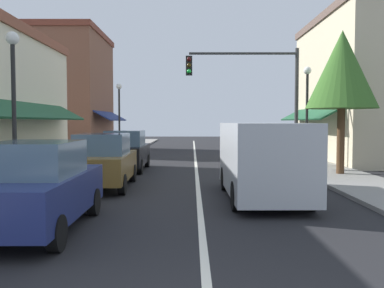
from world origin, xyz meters
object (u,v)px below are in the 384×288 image
(parked_car_second_left, at_px, (105,161))
(parked_car_nearest_left, at_px, (39,187))
(tree_right_near, at_px, (344,70))
(street_lamp_left_far, at_px, (121,107))
(traffic_signal_mast_arm, at_px, (259,85))
(street_lamp_left_near, at_px, (15,86))
(parked_car_third_left, at_px, (127,151))
(van_in_lane, at_px, (263,158))
(street_lamp_right_mid, at_px, (309,100))

(parked_car_second_left, bearing_deg, parked_car_nearest_left, -93.33)
(tree_right_near, bearing_deg, parked_car_nearest_left, -137.27)
(street_lamp_left_far, bearing_deg, parked_car_second_left, -82.32)
(parked_car_nearest_left, height_order, traffic_signal_mast_arm, traffic_signal_mast_arm)
(street_lamp_left_near, bearing_deg, parked_car_third_left, 73.62)
(van_in_lane, bearing_deg, tree_right_near, 50.19)
(parked_car_third_left, relative_size, tree_right_near, 0.72)
(parked_car_third_left, distance_m, street_lamp_right_mid, 8.58)
(van_in_lane, height_order, street_lamp_right_mid, street_lamp_right_mid)
(parked_car_nearest_left, xyz_separation_m, street_lamp_right_mid, (8.34, 11.14, 2.29))
(tree_right_near, bearing_deg, van_in_lane, -129.26)
(parked_car_second_left, bearing_deg, street_lamp_right_mid, 33.55)
(parked_car_second_left, bearing_deg, van_in_lane, -23.37)
(parked_car_nearest_left, relative_size, parked_car_second_left, 0.99)
(street_lamp_right_mid, bearing_deg, traffic_signal_mast_arm, 162.97)
(street_lamp_left_near, bearing_deg, tree_right_near, 23.78)
(parked_car_second_left, relative_size, street_lamp_right_mid, 0.89)
(parked_car_second_left, xyz_separation_m, street_lamp_right_mid, (8.18, 5.76, 2.29))
(parked_car_third_left, height_order, street_lamp_left_far, street_lamp_left_far)
(parked_car_third_left, xyz_separation_m, street_lamp_right_mid, (8.23, 0.88, 2.29))
(parked_car_second_left, distance_m, street_lamp_left_far, 13.81)
(traffic_signal_mast_arm, xyz_separation_m, street_lamp_left_far, (-7.83, 7.08, -0.75))
(street_lamp_left_near, relative_size, street_lamp_right_mid, 0.99)
(parked_car_second_left, distance_m, traffic_signal_mast_arm, 9.30)
(parked_car_third_left, height_order, traffic_signal_mast_arm, traffic_signal_mast_arm)
(traffic_signal_mast_arm, xyz_separation_m, street_lamp_left_near, (-8.06, -8.35, -0.75))
(traffic_signal_mast_arm, bearing_deg, parked_car_nearest_left, -117.60)
(street_lamp_left_near, distance_m, street_lamp_right_mid, 12.79)
(street_lamp_left_far, bearing_deg, tree_right_near, -45.41)
(street_lamp_left_far, height_order, tree_right_near, tree_right_near)
(parked_car_nearest_left, bearing_deg, parked_car_second_left, 87.75)
(traffic_signal_mast_arm, distance_m, street_lamp_left_near, 11.63)
(street_lamp_left_far, bearing_deg, van_in_lane, -66.69)
(parked_car_second_left, relative_size, traffic_signal_mast_arm, 0.73)
(van_in_lane, height_order, street_lamp_left_far, street_lamp_left_far)
(street_lamp_left_far, bearing_deg, street_lamp_right_mid, -37.74)
(van_in_lane, xyz_separation_m, tree_right_near, (3.88, 4.75, 3.01))
(street_lamp_right_mid, bearing_deg, parked_car_second_left, -144.83)
(parked_car_second_left, height_order, street_lamp_right_mid, street_lamp_right_mid)
(parked_car_third_left, bearing_deg, street_lamp_left_near, -106.43)
(parked_car_third_left, distance_m, traffic_signal_mast_arm, 6.93)
(parked_car_third_left, bearing_deg, parked_car_second_left, -89.49)
(parked_car_third_left, bearing_deg, traffic_signal_mast_arm, 14.24)
(parked_car_second_left, relative_size, street_lamp_left_near, 0.90)
(tree_right_near, bearing_deg, traffic_signal_mast_arm, 126.85)
(van_in_lane, distance_m, tree_right_near, 6.83)
(traffic_signal_mast_arm, bearing_deg, street_lamp_right_mid, -17.03)
(parked_car_second_left, distance_m, street_lamp_left_near, 3.60)
(street_lamp_right_mid, bearing_deg, street_lamp_left_far, 142.26)
(van_in_lane, bearing_deg, parked_car_third_left, 125.04)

